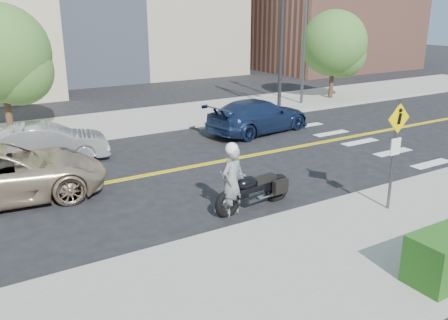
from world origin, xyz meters
name	(u,v)px	position (x,y,z in m)	size (l,w,h in m)	color
ground_plane	(152,174)	(0.00, 0.00, 0.00)	(120.00, 120.00, 0.00)	black
sidewalk_near	(296,274)	(0.00, -7.50, 0.07)	(60.00, 5.00, 0.15)	#9E9B91
sidewalk_far	(88,127)	(0.00, 7.50, 0.07)	(60.00, 5.00, 0.15)	#9E9B91
building_right	(326,0)	(26.00, 20.00, 6.00)	(14.00, 12.00, 12.00)	#8C5947
lamp_post	(305,31)	(12.00, 6.50, 4.15)	(0.16, 0.16, 8.00)	#4C4C51
traffic_light	(293,22)	(10.00, 5.08, 4.67)	(0.28, 4.50, 7.00)	black
pedestrian_sign	(395,144)	(4.20, -6.31, 1.96)	(0.78, 0.08, 3.00)	#4C4C51
motorcyclist	(232,179)	(0.53, -4.16, 1.01)	(0.80, 0.65, 2.03)	#9D9DA1
motorcycle	(254,181)	(1.33, -4.07, 0.78)	(2.57, 0.78, 1.56)	black
suv	(1,174)	(-4.59, 0.13, 0.82)	(2.72, 5.90, 1.64)	tan
parked_car_silver	(46,143)	(-2.70, 3.19, 0.71)	(1.50, 4.30, 1.42)	#A0A2A8
parked_car_blue	(259,116)	(6.36, 2.80, 0.74)	(2.08, 5.12, 1.49)	navy
tree_far_a	(0,53)	(-3.27, 7.81, 3.55)	(4.10, 4.10, 5.60)	#382619
tree_far_b	(334,43)	(14.62, 6.90, 3.37)	(3.83, 3.83, 5.29)	#382619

